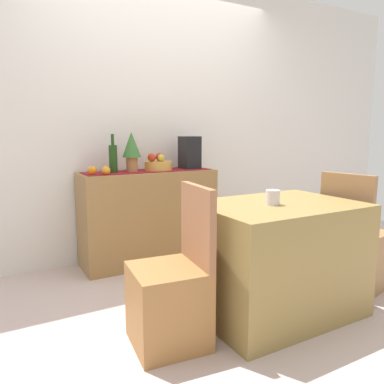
# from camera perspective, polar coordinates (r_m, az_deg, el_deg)

# --- Properties ---
(ground_plane) EXTENTS (6.40, 6.40, 0.02)m
(ground_plane) POSITION_cam_1_polar(r_m,az_deg,el_deg) (2.91, 4.70, -15.26)
(ground_plane) COLOR beige
(ground_plane) RESTS_ON ground
(room_wall_rear) EXTENTS (6.40, 0.06, 2.70)m
(room_wall_rear) POSITION_cam_1_polar(r_m,az_deg,el_deg) (3.69, -5.50, 11.55)
(room_wall_rear) COLOR silver
(room_wall_rear) RESTS_ON ground
(sideboard_console) EXTENTS (1.23, 0.42, 0.84)m
(sideboard_console) POSITION_cam_1_polar(r_m,az_deg,el_deg) (3.46, -6.60, -3.79)
(sideboard_console) COLOR olive
(sideboard_console) RESTS_ON ground
(table_runner) EXTENTS (1.15, 0.32, 0.01)m
(table_runner) POSITION_cam_1_polar(r_m,az_deg,el_deg) (3.39, -6.74, 3.23)
(table_runner) COLOR maroon
(table_runner) RESTS_ON sideboard_console
(fruit_bowl) EXTENTS (0.25, 0.25, 0.08)m
(fruit_bowl) POSITION_cam_1_polar(r_m,az_deg,el_deg) (3.42, -5.15, 4.04)
(fruit_bowl) COLOR gold
(fruit_bowl) RESTS_ON table_runner
(apple_right) EXTENTS (0.08, 0.08, 0.08)m
(apple_right) POSITION_cam_1_polar(r_m,az_deg,el_deg) (3.38, -6.19, 5.29)
(apple_right) COLOR #AF301B
(apple_right) RESTS_ON fruit_bowl
(apple_center) EXTENTS (0.07, 0.07, 0.07)m
(apple_center) POSITION_cam_1_polar(r_m,az_deg,el_deg) (3.46, -4.98, 5.38)
(apple_center) COLOR #BB3327
(apple_center) RESTS_ON fruit_bowl
(apple_front) EXTENTS (0.06, 0.06, 0.06)m
(apple_front) POSITION_cam_1_polar(r_m,az_deg,el_deg) (3.39, -4.75, 5.23)
(apple_front) COLOR gold
(apple_front) RESTS_ON fruit_bowl
(wine_bottle) EXTENTS (0.07, 0.07, 0.33)m
(wine_bottle) POSITION_cam_1_polar(r_m,az_deg,el_deg) (3.27, -11.99, 5.08)
(wine_bottle) COLOR #1E4115
(wine_bottle) RESTS_ON sideboard_console
(coffee_maker) EXTENTS (0.16, 0.18, 0.31)m
(coffee_maker) POSITION_cam_1_polar(r_m,az_deg,el_deg) (3.56, -0.37, 6.03)
(coffee_maker) COLOR black
(coffee_maker) RESTS_ON sideboard_console
(potted_plant) EXTENTS (0.16, 0.16, 0.35)m
(potted_plant) POSITION_cam_1_polar(r_m,az_deg,el_deg) (3.32, -9.23, 6.64)
(potted_plant) COLOR #AB7544
(potted_plant) RESTS_ON sideboard_console
(orange_loose_near_bowl) EXTENTS (0.07, 0.07, 0.07)m
(orange_loose_near_bowl) POSITION_cam_1_polar(r_m,az_deg,el_deg) (3.17, -15.03, 3.18)
(orange_loose_near_bowl) COLOR orange
(orange_loose_near_bowl) RESTS_ON sideboard_console
(orange_loose_end) EXTENTS (0.07, 0.07, 0.07)m
(orange_loose_end) POSITION_cam_1_polar(r_m,az_deg,el_deg) (3.14, -13.03, 3.22)
(orange_loose_end) COLOR orange
(orange_loose_end) RESTS_ON sideboard_console
(dining_table) EXTENTS (1.03, 0.74, 0.74)m
(dining_table) POSITION_cam_1_polar(r_m,az_deg,el_deg) (2.56, 12.80, -9.83)
(dining_table) COLOR olive
(dining_table) RESTS_ON ground
(coffee_cup) EXTENTS (0.09, 0.09, 0.09)m
(coffee_cup) POSITION_cam_1_polar(r_m,az_deg,el_deg) (2.38, 12.26, -0.82)
(coffee_cup) COLOR silver
(coffee_cup) RESTS_ON dining_table
(chair_near_window) EXTENTS (0.44, 0.44, 0.90)m
(chair_near_window) POSITION_cam_1_polar(r_m,az_deg,el_deg) (2.18, -3.27, -15.94)
(chair_near_window) COLOR #A26E3A
(chair_near_window) RESTS_ON ground
(chair_by_corner) EXTENTS (0.47, 0.47, 0.90)m
(chair_by_corner) POSITION_cam_1_polar(r_m,az_deg,el_deg) (3.14, 23.52, -8.78)
(chair_by_corner) COLOR #966F45
(chair_by_corner) RESTS_ON ground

